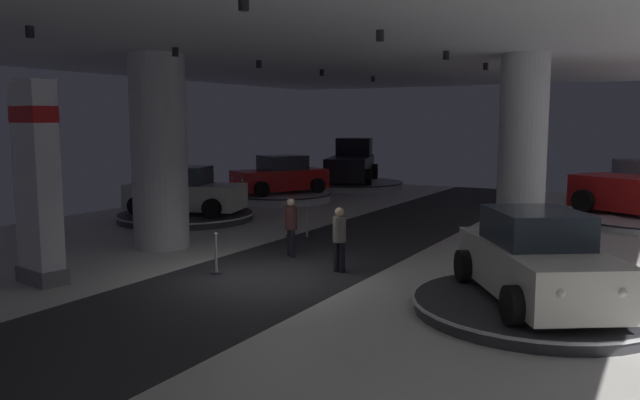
{
  "coord_description": "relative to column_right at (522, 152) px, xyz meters",
  "views": [
    {
      "loc": [
        8.29,
        -11.76,
        3.65
      ],
      "look_at": [
        -0.46,
        3.66,
        1.4
      ],
      "focal_mm": 35.34,
      "sensor_mm": 36.0,
      "label": 1
    }
  ],
  "objects": [
    {
      "name": "display_platform_deep_left",
      "position": [
        -11.51,
        11.89,
        -2.56
      ],
      "size": [
        5.68,
        5.68,
        0.35
      ],
      "color": "#B7B7BC",
      "rests_on": "ground"
    },
    {
      "name": "column_right",
      "position": [
        0.0,
        0.0,
        0.0
      ],
      "size": [
        1.34,
        1.34,
        5.5
      ],
      "color": "silver",
      "rests_on": "ground"
    },
    {
      "name": "stanchion_c",
      "position": [
        -5.59,
        -6.92,
        -2.38
      ],
      "size": [
        0.28,
        0.28,
        1.01
      ],
      "color": "#333338",
      "rests_on": "ground"
    },
    {
      "name": "column_left",
      "position": [
        -8.98,
        -5.18,
        0.0
      ],
      "size": [
        1.57,
        1.57,
        5.5
      ],
      "color": "silver",
      "rests_on": "ground"
    },
    {
      "name": "display_car_far_left",
      "position": [
        -11.77,
        5.36,
        -1.62
      ],
      "size": [
        3.62,
        4.55,
        1.71
      ],
      "color": "red",
      "rests_on": "display_platform_far_left"
    },
    {
      "name": "brand_sign_pylon",
      "position": [
        -8.46,
        -9.54,
        -0.42
      ],
      "size": [
        1.36,
        0.85,
        4.53
      ],
      "color": "slate",
      "rests_on": "ground"
    },
    {
      "name": "display_platform_far_left",
      "position": [
        -11.78,
        5.33,
        -2.55
      ],
      "size": [
        4.69,
        4.69,
        0.37
      ],
      "color": "silver",
      "rests_on": "ground"
    },
    {
      "name": "stanchion_a",
      "position": [
        -6.64,
        -1.93,
        -2.38
      ],
      "size": [
        0.28,
        0.28,
        1.01
      ],
      "color": "#333338",
      "rests_on": "ground"
    },
    {
      "name": "stanchion_b",
      "position": [
        -6.04,
        -1.9,
        -2.38
      ],
      "size": [
        0.28,
        0.28,
        1.01
      ],
      "color": "#333338",
      "rests_on": "ground"
    },
    {
      "name": "display_platform_deep_right",
      "position": [
        2.32,
        11.75,
        -2.6
      ],
      "size": [
        4.6,
        4.6,
        0.26
      ],
      "color": "#333338",
      "rests_on": "ground"
    },
    {
      "name": "display_car_deep_right",
      "position": [
        2.35,
        11.76,
        -1.73
      ],
      "size": [
        4.52,
        3.05,
        1.71
      ],
      "color": "silver",
      "rests_on": "display_platform_deep_right"
    },
    {
      "name": "ceiling_with_spotlights",
      "position": [
        -4.43,
        -6.76,
        2.8
      ],
      "size": [
        24.0,
        44.0,
        0.39
      ],
      "color": "silver"
    },
    {
      "name": "display_car_mid_left",
      "position": [
        -11.8,
        -1.01,
        -1.72
      ],
      "size": [
        4.54,
        3.14,
        1.71
      ],
      "color": "silver",
      "rests_on": "display_platform_mid_left"
    },
    {
      "name": "display_car_near_right",
      "position": [
        1.67,
        -6.36,
        -1.73
      ],
      "size": [
        3.8,
        4.5,
        1.71
      ],
      "color": "silver",
      "rests_on": "display_platform_near_right"
    },
    {
      "name": "display_platform_mid_left",
      "position": [
        -11.77,
        -1.0,
        -2.6
      ],
      "size": [
        5.01,
        5.01,
        0.27
      ],
      "color": "#333338",
      "rests_on": "ground"
    },
    {
      "name": "visitor_walking_far",
      "position": [
        -3.08,
        -5.36,
        -1.84
      ],
      "size": [
        0.32,
        0.32,
        1.59
      ],
      "color": "black",
      "rests_on": "ground"
    },
    {
      "name": "pickup_truck_deep_left",
      "position": [
        -11.61,
        12.19,
        -1.46
      ],
      "size": [
        4.0,
        5.7,
        2.3
      ],
      "color": "black",
      "rests_on": "display_platform_deep_left"
    },
    {
      "name": "display_platform_near_right",
      "position": [
        1.69,
        -6.38,
        -2.6
      ],
      "size": [
        4.67,
        4.67,
        0.26
      ],
      "color": "#333338",
      "rests_on": "ground"
    },
    {
      "name": "ground",
      "position": [
        -4.43,
        -6.76,
        -2.77
      ],
      "size": [
        24.0,
        44.0,
        0.06
      ],
      "color": "silver"
    },
    {
      "name": "visitor_walking_near",
      "position": [
        -5.01,
        -4.47,
        -1.84
      ],
      "size": [
        0.32,
        0.32,
        1.59
      ],
      "color": "black",
      "rests_on": "ground"
    }
  ]
}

